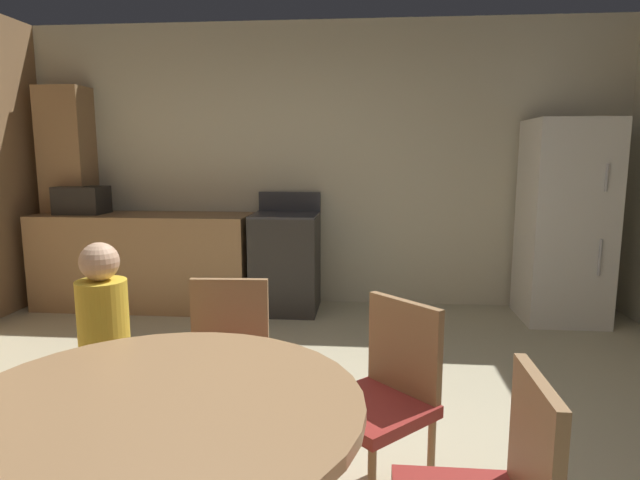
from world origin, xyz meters
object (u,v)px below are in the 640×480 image
Objects in this scene: refrigerator at (565,222)px; person_child at (106,355)px; microwave at (82,200)px; dining_table at (158,451)px; oven_range at (286,262)px; chair_northeast at (384,392)px; chair_north at (226,360)px.

person_child is (-2.88, -2.63, -0.30)m from refrigerator.
refrigerator is 4.43m from microwave.
dining_table is at bearing -124.14° from refrigerator.
microwave reaches higher than dining_table.
oven_range is 1.26× the size of chair_northeast.
person_child is (-0.56, 0.78, -0.03)m from dining_table.
oven_range reaches higher than person_child.
person_child is at bearing -73.88° from chair_north.
chair_northeast is (0.68, 0.68, -0.10)m from dining_table.
oven_range is 2.50× the size of microwave.
refrigerator reaches higher than person_child.
dining_table is 0.96m from person_child.
refrigerator is 3.21m from chair_northeast.
dining_table is (0.16, -3.47, 0.14)m from oven_range.
oven_range is at bearing 92.59° from dining_table.
dining_table is 1.12× the size of person_child.
person_child is (-0.50, -0.18, 0.08)m from chair_north.
microwave is 3.99m from chair_northeast.
person_child reaches higher than dining_table.
chair_northeast is 1.25m from person_child.
chair_northeast is 0.79m from chair_north.
oven_range is at bearing 178.98° from chair_north.
dining_table is at bearing -87.41° from oven_range.
microwave is (-1.96, -0.00, 0.56)m from oven_range.
dining_table is 0.97m from chair_north.
oven_range reaches higher than chair_northeast.
chair_northeast is (2.80, -2.79, -0.53)m from microwave.
person_child is at bearing -49.60° from chair_northeast.
chair_north is 0.54m from person_child.
chair_north is (-2.37, -2.46, -0.38)m from refrigerator.
oven_range is at bearing 136.03° from person_child.
microwave is 0.36× the size of dining_table.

